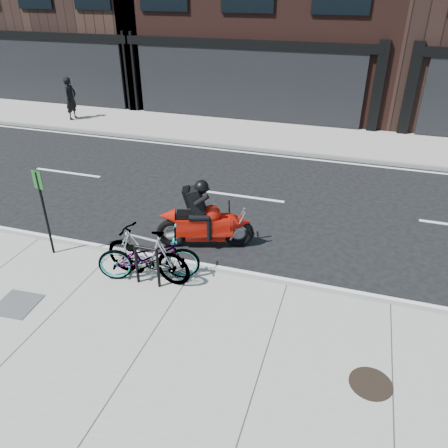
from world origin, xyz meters
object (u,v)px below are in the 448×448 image
(manhole_cover, at_px, (371,384))
(utility_grate, at_px, (17,304))
(bike_rack, at_px, (147,263))
(motorcycle, at_px, (209,220))
(sign_post, at_px, (43,206))
(pedestrian, at_px, (71,98))
(bicycle_rear, at_px, (147,254))
(bicycle_front, at_px, (149,256))

(manhole_cover, relative_size, utility_grate, 0.88)
(bike_rack, height_order, motorcycle, motorcycle)
(manhole_cover, bearing_deg, sign_post, 166.42)
(motorcycle, distance_m, utility_grate, 4.33)
(bike_rack, relative_size, motorcycle, 0.40)
(motorcycle, distance_m, pedestrian, 12.26)
(utility_grate, bearing_deg, bicycle_rear, 37.63)
(bicycle_rear, relative_size, sign_post, 0.97)
(bicycle_rear, height_order, pedestrian, pedestrian)
(manhole_cover, xyz_separation_m, sign_post, (-6.95, 1.68, 1.18))
(bicycle_front, xyz_separation_m, motorcycle, (0.69, 1.74, 0.02))
(pedestrian, bearing_deg, bicycle_rear, -139.98)
(motorcycle, bearing_deg, bicycle_front, -129.30)
(motorcycle, bearing_deg, bicycle_rear, -130.19)
(bike_rack, height_order, pedestrian, pedestrian)
(bicycle_rear, distance_m, utility_grate, 2.62)
(pedestrian, height_order, utility_grate, pedestrian)
(utility_grate, relative_size, sign_post, 0.38)
(bicycle_rear, distance_m, manhole_cover, 4.73)
(pedestrian, bearing_deg, motorcycle, -132.08)
(bike_rack, distance_m, manhole_cover, 4.57)
(sign_post, bearing_deg, pedestrian, 134.38)
(manhole_cover, bearing_deg, bike_rack, 163.83)
(bicycle_front, distance_m, motorcycle, 1.87)
(bicycle_front, bearing_deg, utility_grate, 107.36)
(motorcycle, xyz_separation_m, utility_grate, (-2.75, -3.30, -0.56))
(bike_rack, distance_m, pedestrian, 13.21)
(motorcycle, xyz_separation_m, manhole_cover, (3.74, -3.22, -0.56))
(utility_grate, bearing_deg, manhole_cover, 0.74)
(bicycle_front, bearing_deg, motorcycle, -41.41)
(bicycle_front, height_order, utility_grate, bicycle_front)
(bike_rack, xyz_separation_m, bicycle_rear, (-0.10, 0.21, 0.06))
(sign_post, bearing_deg, utility_grate, -62.88)
(motorcycle, height_order, utility_grate, motorcycle)
(bicycle_front, relative_size, bicycle_rear, 1.07)
(bicycle_rear, relative_size, manhole_cover, 2.94)
(bike_rack, bearing_deg, bicycle_rear, 114.18)
(pedestrian, distance_m, manhole_cover, 17.21)
(motorcycle, height_order, pedestrian, pedestrian)
(bicycle_rear, bearing_deg, manhole_cover, 77.80)
(bike_rack, height_order, sign_post, sign_post)
(manhole_cover, relative_size, sign_post, 0.33)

